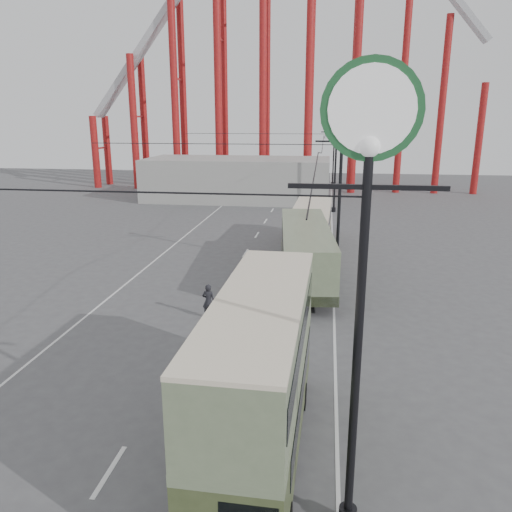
% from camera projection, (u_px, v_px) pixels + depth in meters
% --- Properties ---
extents(ground, '(160.00, 160.00, 0.00)m').
position_uv_depth(ground, '(166.00, 432.00, 15.87)').
color(ground, '#4C4C4E').
rests_on(ground, ground).
extents(road_markings, '(12.52, 120.00, 0.01)m').
position_uv_depth(road_markings, '(242.00, 261.00, 34.79)').
color(road_markings, silver).
rests_on(road_markings, ground).
extents(lamp_post_near, '(3.20, 0.44, 10.80)m').
position_uv_depth(lamp_post_near, '(366.00, 209.00, 10.16)').
color(lamp_post_near, black).
rests_on(lamp_post_near, ground).
extents(lamp_post_mid, '(3.20, 0.44, 9.32)m').
position_uv_depth(lamp_post_mid, '(339.00, 201.00, 31.05)').
color(lamp_post_mid, black).
rests_on(lamp_post_mid, ground).
extents(lamp_post_far, '(3.20, 0.44, 9.32)m').
position_uv_depth(lamp_post_far, '(335.00, 168.00, 52.04)').
color(lamp_post_far, black).
rests_on(lamp_post_far, ground).
extents(lamp_post_distant, '(3.20, 0.44, 9.32)m').
position_uv_depth(lamp_post_distant, '(334.00, 154.00, 73.03)').
color(lamp_post_distant, black).
rests_on(lamp_post_distant, ground).
extents(roller_coaster, '(52.95, 5.00, 55.48)m').
position_uv_depth(roller_coaster, '(277.00, 12.00, 64.40)').
color(roller_coaster, maroon).
rests_on(roller_coaster, ground).
extents(fairground_shed, '(22.00, 10.00, 5.00)m').
position_uv_depth(fairground_shed, '(238.00, 179.00, 60.87)').
color(fairground_shed, '#979692').
rests_on(fairground_shed, ground).
extents(double_decker_bus, '(2.53, 9.37, 5.01)m').
position_uv_depth(double_decker_bus, '(260.00, 369.00, 14.09)').
color(double_decker_bus, '#394324').
rests_on(double_decker_bus, ground).
extents(single_decker_green, '(3.93, 12.29, 3.42)m').
position_uv_depth(single_decker_green, '(305.00, 250.00, 30.17)').
color(single_decker_green, '#667455').
rests_on(single_decker_green, ground).
extents(single_decker_cream, '(3.00, 10.78, 3.33)m').
position_uv_depth(single_decker_cream, '(311.00, 226.00, 37.35)').
color(single_decker_cream, beige).
rests_on(single_decker_cream, ground).
extents(pedestrian, '(0.68, 0.47, 1.76)m').
position_uv_depth(pedestrian, '(209.00, 301.00, 24.73)').
color(pedestrian, black).
rests_on(pedestrian, ground).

